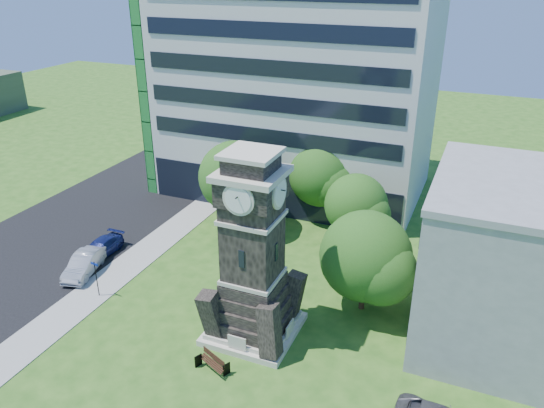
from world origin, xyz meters
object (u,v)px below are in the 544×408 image
at_px(park_bench, 213,362).
at_px(car_street_north, 100,248).
at_px(car_street_mid, 84,264).
at_px(street_sign, 96,275).
at_px(clock_tower, 253,260).

bearing_deg(park_bench, car_street_north, 174.88).
xyz_separation_m(car_street_north, park_bench, (14.77, -8.17, -0.12)).
relative_size(car_street_mid, street_sign, 1.67).
xyz_separation_m(park_bench, street_sign, (-11.11, 3.45, 1.21)).
bearing_deg(clock_tower, car_street_mid, 174.62).
height_order(car_street_north, park_bench, car_street_north).
bearing_deg(car_street_north, street_sign, -52.97).
relative_size(car_street_north, street_sign, 1.62).
bearing_deg(street_sign, car_street_mid, 152.91).
height_order(clock_tower, street_sign, clock_tower).
relative_size(car_street_north, park_bench, 2.30).
bearing_deg(car_street_mid, park_bench, -36.86).
bearing_deg(street_sign, park_bench, -9.99).
distance_m(car_street_mid, street_sign, 3.80).
bearing_deg(car_street_mid, street_sign, -49.88).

